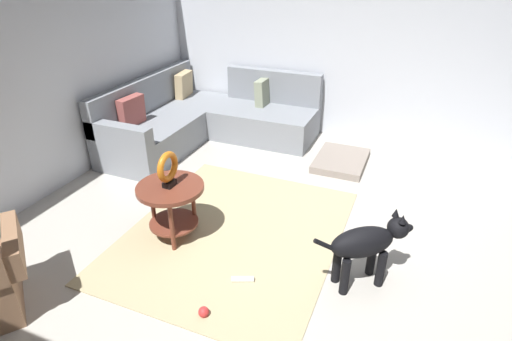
% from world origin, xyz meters
% --- Properties ---
extents(ground_plane, '(6.00, 6.00, 0.10)m').
position_xyz_m(ground_plane, '(0.00, 0.00, -0.05)').
color(ground_plane, '#B7B2A8').
extents(wall_back, '(6.00, 0.12, 2.70)m').
position_xyz_m(wall_back, '(0.00, 2.94, 1.35)').
color(wall_back, silver).
rests_on(wall_back, ground_plane).
extents(wall_right, '(0.12, 6.00, 2.70)m').
position_xyz_m(wall_right, '(2.94, 0.00, 1.35)').
color(wall_right, silver).
rests_on(wall_right, ground_plane).
extents(area_rug, '(2.30, 1.90, 0.01)m').
position_xyz_m(area_rug, '(0.15, 0.70, 0.01)').
color(area_rug, tan).
rests_on(area_rug, ground_plane).
extents(sectional_couch, '(2.20, 2.25, 0.88)m').
position_xyz_m(sectional_couch, '(1.99, 2.01, 0.29)').
color(sectional_couch, gray).
rests_on(sectional_couch, ground_plane).
extents(side_table, '(0.60, 0.60, 0.54)m').
position_xyz_m(side_table, '(-0.09, 1.20, 0.42)').
color(side_table, brown).
rests_on(side_table, ground_plane).
extents(torus_sculpture, '(0.28, 0.08, 0.33)m').
position_xyz_m(torus_sculpture, '(-0.09, 1.20, 0.71)').
color(torus_sculpture, black).
rests_on(torus_sculpture, side_table).
extents(dog_bed_mat, '(0.80, 0.60, 0.09)m').
position_xyz_m(dog_bed_mat, '(1.98, 0.08, 0.04)').
color(dog_bed_mat, gray).
rests_on(dog_bed_mat, ground_plane).
extents(dog, '(0.58, 0.69, 0.63)m').
position_xyz_m(dog, '(-0.03, -0.52, 0.38)').
color(dog, black).
rests_on(dog, ground_plane).
extents(dog_toy_ball, '(0.08, 0.08, 0.08)m').
position_xyz_m(dog_toy_ball, '(-0.84, 0.48, 0.04)').
color(dog_toy_ball, red).
rests_on(dog_toy_ball, ground_plane).
extents(dog_toy_rope, '(0.12, 0.19, 0.05)m').
position_xyz_m(dog_toy_rope, '(-0.41, 0.36, 0.03)').
color(dog_toy_rope, silver).
rests_on(dog_toy_rope, ground_plane).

